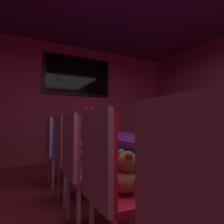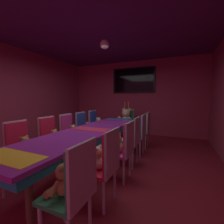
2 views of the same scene
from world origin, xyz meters
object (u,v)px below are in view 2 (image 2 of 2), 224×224
teddy_right_0 (64,181)px  chair_right_4 (140,131)px  chair_left_3 (69,130)px  teddy_right_3 (126,136)px  teddy_left_2 (55,137)px  throne_chair (128,120)px  chair_right_5 (145,126)px  king_teddy_bear (126,118)px  chair_left_2 (50,135)px  chair_left_4 (83,126)px  teddy_left_4 (87,127)px  wall_tv (133,80)px  chair_right_3 (133,137)px  teddy_right_1 (97,159)px  chair_right_2 (125,145)px  chair_right_0 (76,184)px  teddy_left_3 (73,131)px  pendant_light (105,44)px  banquet_table (91,133)px  teddy_left_1 (25,146)px  chair_left_1 (19,144)px  chair_left_5 (95,123)px  teddy_left_5 (99,123)px  teddy_right_4 (134,130)px  teddy_right_2 (117,144)px  teddy_right_5 (140,126)px  chair_right_1 (107,160)px

teddy_right_0 → chair_right_4: (0.14, 2.49, 0.01)m
chair_left_3 → teddy_right_3: bearing=-0.6°
teddy_left_2 → throne_chair: 2.80m
chair_right_5 → king_teddy_bear: 1.10m
chair_left_2 → chair_left_4: (0.02, 1.17, 0.00)m
teddy_left_4 → teddy_left_2: bearing=-91.1°
chair_left_4 → wall_tv: size_ratio=0.60×
chair_right_3 → teddy_right_1: bearing=84.2°
chair_right_2 → king_teddy_bear: (-0.84, 2.56, 0.11)m
chair_left_2 → chair_right_4: (1.63, 1.22, 0.00)m
teddy_left_4 → chair_right_0: 2.84m
teddy_left_3 → chair_right_5: 1.92m
chair_right_4 → pendant_light: 2.13m
chair_right_0 → chair_right_4: bearing=-89.9°
teddy_left_3 → teddy_right_0: (1.35, -1.87, 0.02)m
banquet_table → chair_left_2: bearing=-161.3°
chair_right_4 → banquet_table: bearing=49.7°
teddy_right_0 → chair_left_4: bearing=-59.1°
teddy_left_1 → wall_tv: size_ratio=0.18×
chair_left_1 → wall_tv: 4.37m
chair_left_5 → throne_chair: same height
teddy_left_4 → teddy_right_3: (1.32, -0.59, 0.02)m
chair_right_3 → chair_left_5: bearing=-37.6°
banquet_table → pendant_light: size_ratio=18.87×
teddy_right_3 → chair_right_5: size_ratio=0.32×
teddy_left_3 → teddy_left_5: size_ratio=0.86×
chair_left_2 → teddy_right_3: 1.60m
chair_left_2 → teddy_right_4: 1.92m
teddy_right_4 → throne_chair: (-0.65, 1.49, -0.00)m
teddy_right_2 → banquet_table: bearing=-22.9°
teddy_right_5 → chair_left_3: bearing=39.0°
teddy_left_5 → teddy_right_5: bearing=-1.1°
teddy_left_1 → chair_left_2: size_ratio=0.30×
throne_chair → chair_right_0: bearing=11.4°
banquet_table → chair_right_4: (0.80, 0.94, -0.06)m
chair_left_1 → chair_right_1: bearing=-0.6°
chair_left_5 → teddy_right_1: 2.92m
chair_left_1 → chair_right_2: size_ratio=1.00×
teddy_right_1 → teddy_right_3: size_ratio=0.98×
chair_right_4 → pendant_light: size_ratio=4.92×
banquet_table → teddy_right_1: bearing=-54.6°
teddy_right_4 → king_teddy_bear: size_ratio=0.44×
chair_left_2 → teddy_right_3: size_ratio=3.09×
teddy_left_3 → wall_tv: wall_tv is taller
chair_left_2 → wall_tv: 3.78m
chair_left_3 → chair_right_3: same height
teddy_left_2 → king_teddy_bear: bearing=75.0°
teddy_left_2 → teddy_right_0: bearing=-43.3°
chair_left_2 → teddy_right_1: 1.65m
teddy_left_3 → teddy_left_4: 0.57m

